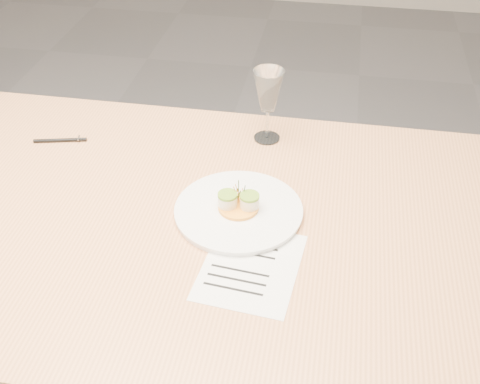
% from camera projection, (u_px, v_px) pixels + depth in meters
% --- Properties ---
extents(dining_table, '(2.40, 1.00, 0.75)m').
position_uv_depth(dining_table, '(105.00, 228.00, 1.50)').
color(dining_table, tan).
rests_on(dining_table, ground).
extents(dinner_plate, '(0.31, 0.31, 0.08)m').
position_uv_depth(dinner_plate, '(239.00, 210.00, 1.43)').
color(dinner_plate, white).
rests_on(dinner_plate, dining_table).
extents(recipe_sheet, '(0.23, 0.28, 0.00)m').
position_uv_depth(recipe_sheet, '(250.00, 267.00, 1.30)').
color(recipe_sheet, white).
rests_on(recipe_sheet, dining_table).
extents(ballpoint_pen, '(0.15, 0.05, 0.01)m').
position_uv_depth(ballpoint_pen, '(60.00, 140.00, 1.68)').
color(ballpoint_pen, black).
rests_on(ballpoint_pen, dining_table).
extents(wine_glass_2, '(0.08, 0.08, 0.21)m').
position_uv_depth(wine_glass_2, '(268.00, 92.00, 1.61)').
color(wine_glass_2, white).
rests_on(wine_glass_2, dining_table).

